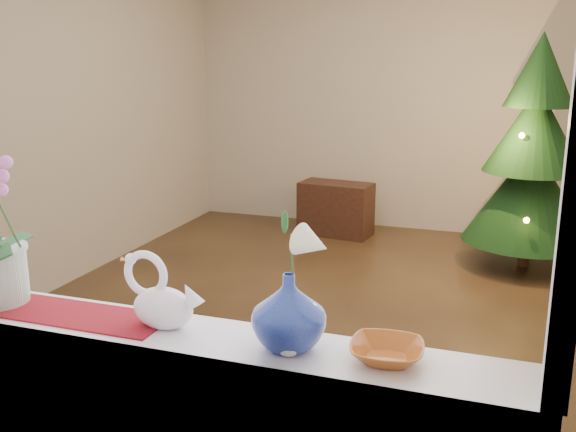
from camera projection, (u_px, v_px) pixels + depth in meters
name	position (u px, v px, depth m)	size (l,w,h in m)	color
ground	(349.00, 318.00, 4.34)	(5.00, 5.00, 0.00)	#322114
wall_back	(413.00, 95.00, 6.31)	(4.50, 0.10, 2.70)	beige
wall_front	(137.00, 200.00, 1.72)	(4.50, 0.10, 2.70)	beige
wall_left	(56.00, 109.00, 4.73)	(0.10, 5.00, 2.70)	beige
windowsill	(169.00, 335.00, 1.95)	(2.20, 0.26, 0.04)	white
window_frame	(136.00, 66.00, 1.67)	(2.22, 0.06, 1.60)	white
runner	(64.00, 313.00, 2.07)	(0.70, 0.20, 0.01)	maroon
swan	(162.00, 292.00, 1.94)	(0.26, 0.12, 0.22)	white
blue_vase	(289.00, 306.00, 1.79)	(0.24, 0.24, 0.25)	navy
lily	(289.00, 229.00, 1.74)	(0.14, 0.08, 0.19)	white
paperweight	(289.00, 344.00, 1.77)	(0.07, 0.07, 0.07)	silver
amber_dish	(387.00, 353.00, 1.74)	(0.17, 0.17, 0.04)	#9F4C17
xmas_tree	(533.00, 153.00, 5.20)	(1.05, 1.05, 1.92)	black
side_table	(336.00, 209.00, 6.33)	(0.70, 0.35, 0.52)	black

